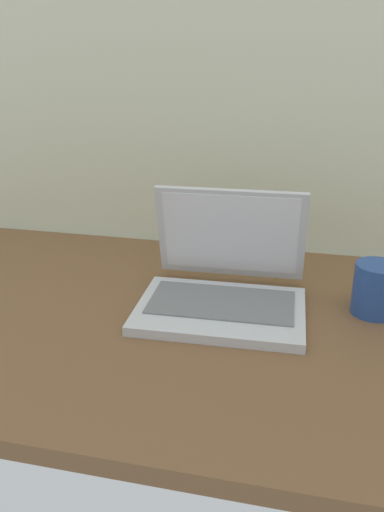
# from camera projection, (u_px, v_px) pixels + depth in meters

# --- Properties ---
(desk) EXTENTS (1.60, 0.76, 0.03)m
(desk) POSITION_uv_depth(u_px,v_px,m) (166.00, 320.00, 0.99)
(desk) COLOR brown
(desk) RESTS_ON ground
(laptop) EXTENTS (0.32, 0.28, 0.21)m
(laptop) POSITION_uv_depth(u_px,v_px,m) (224.00, 283.00, 1.00)
(laptop) COLOR silver
(laptop) RESTS_ON desk
(coffee_mug) EXTENTS (0.12, 0.08, 0.10)m
(coffee_mug) POSITION_uv_depth(u_px,v_px,m) (378.00, 289.00, 0.96)
(coffee_mug) COLOR #26478C
(coffee_mug) RESTS_ON desk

